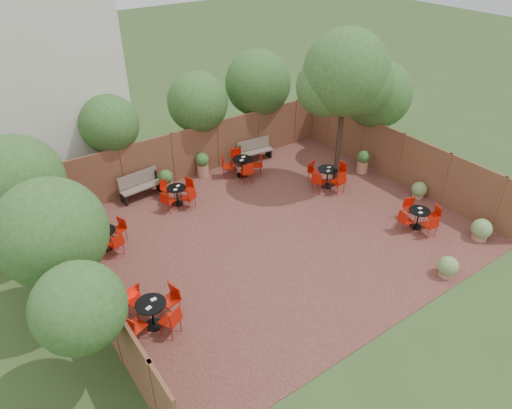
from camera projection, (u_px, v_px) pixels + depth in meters
ground at (274, 233)px, 15.41m from camera, size 80.00×80.00×0.00m
courtyard_paving at (274, 233)px, 15.41m from camera, size 12.00×10.00×0.02m
fence_back at (197, 151)px, 18.30m from camera, size 12.00×0.08×2.00m
fence_left at (88, 282)px, 11.95m from camera, size 0.08×10.00×2.00m
fence_right at (400, 158)px, 17.80m from camera, size 0.08×10.00×2.00m
neighbour_building at (38, 76)px, 16.54m from camera, size 5.00×4.00×8.00m
overhang_foliage at (199, 131)px, 15.64m from camera, size 15.82×10.61×2.76m
courtyard_tree at (346, 78)px, 15.74m from camera, size 3.00×2.94×5.83m
park_bench_left at (140, 185)px, 17.03m from camera, size 1.60×0.64×0.96m
park_bench_right at (255, 150)px, 19.54m from camera, size 1.51×0.65×0.91m
bistro_tables at (243, 211)px, 15.74m from camera, size 10.53×7.83×0.88m
planters at (199, 177)px, 17.45m from camera, size 10.82×3.98×1.03m
low_shrubs at (453, 228)px, 15.08m from camera, size 3.46×3.85×0.71m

